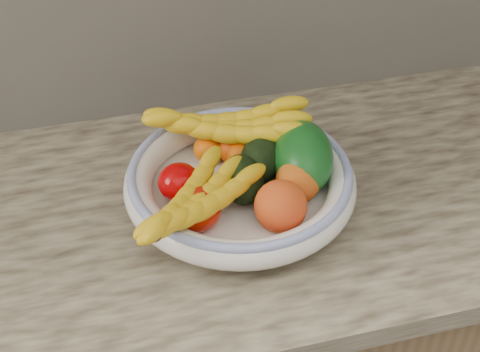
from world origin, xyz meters
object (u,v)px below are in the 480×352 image
at_px(green_mango, 303,157).
at_px(banana_bunch_back, 227,130).
at_px(banana_bunch_front, 195,206).
at_px(fruit_bowl, 240,181).

relative_size(green_mango, banana_bunch_back, 0.50).
relative_size(green_mango, banana_bunch_front, 0.57).
distance_m(banana_bunch_back, banana_bunch_front, 0.20).
height_order(fruit_bowl, banana_bunch_back, banana_bunch_back).
bearing_deg(banana_bunch_front, green_mango, -20.39).
xyz_separation_m(fruit_bowl, banana_bunch_front, (-0.09, -0.08, 0.03)).
distance_m(green_mango, banana_bunch_back, 0.14).
bearing_deg(banana_bunch_back, green_mango, -26.88).
bearing_deg(green_mango, banana_bunch_back, 150.46).
bearing_deg(banana_bunch_back, banana_bunch_front, -103.90).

